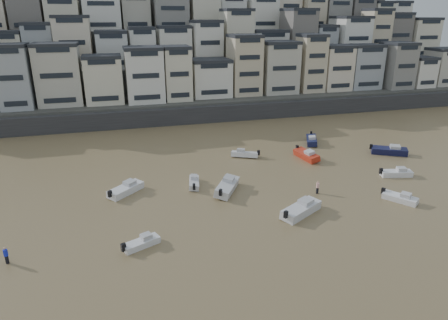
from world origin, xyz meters
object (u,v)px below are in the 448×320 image
object	(u,v)px
boat_c	(227,185)
boat_d	(396,172)
boat_h	(245,153)
boat_g	(389,149)
boat_j	(141,242)
boat_b	(400,197)
boat_f	(194,182)
boat_k	(126,188)
person_blue	(6,255)
boat_e	(306,154)
boat_a	(301,208)
boat_i	(312,139)
person_pink	(318,187)

from	to	relation	value
boat_c	boat_d	distance (m)	24.97
boat_c	boat_h	bearing A→B (deg)	3.41
boat_c	boat_g	world-z (taller)	boat_c
boat_c	boat_j	bearing A→B (deg)	162.72
boat_b	boat_f	distance (m)	26.43
boat_k	person_blue	bearing A→B (deg)	-173.99
boat_e	boat_h	distance (m)	9.93
boat_a	boat_i	world-z (taller)	boat_a
boat_i	boat_j	world-z (taller)	boat_i
boat_i	person_blue	distance (m)	51.79
boat_d	person_blue	size ratio (longest dim) A/B	2.77
boat_e	person_pink	bearing A→B (deg)	-28.10
boat_a	boat_b	world-z (taller)	boat_a
boat_b	boat_d	size ratio (longest dim) A/B	0.93
boat_e	boat_g	bearing A→B (deg)	75.81
boat_d	boat_j	size ratio (longest dim) A/B	1.17
boat_e	person_pink	distance (m)	13.30
boat_b	person_pink	bearing A→B (deg)	-153.18
boat_g	person_pink	bearing A→B (deg)	-120.98
boat_g	boat_i	distance (m)	13.14
boat_b	boat_h	world-z (taller)	boat_h
boat_d	boat_g	distance (m)	10.00
boat_c	boat_f	bearing A→B (deg)	83.11
boat_f	boat_c	bearing A→B (deg)	-117.00
boat_a	boat_i	xyz separation A→B (m)	(14.02, 24.47, -0.08)
boat_f	person_blue	size ratio (longest dim) A/B	2.55
boat_b	boat_c	world-z (taller)	boat_c
boat_a	person_blue	world-z (taller)	same
boat_g	boat_f	bearing A→B (deg)	-143.83
boat_e	boat_k	bearing A→B (deg)	-86.24
boat_k	boat_g	bearing A→B (deg)	-37.06
boat_g	person_blue	xyz separation A→B (m)	(-54.42, -16.99, 0.03)
boat_i	boat_b	bearing A→B (deg)	23.27
boat_a	person_blue	bearing A→B (deg)	152.87
boat_d	person_blue	bearing A→B (deg)	-156.50
boat_k	boat_d	bearing A→B (deg)	-49.20
boat_b	boat_j	size ratio (longest dim) A/B	1.10
boat_a	boat_h	size ratio (longest dim) A/B	1.33
boat_k	boat_f	bearing A→B (deg)	-42.11
boat_a	boat_c	size ratio (longest dim) A/B	0.99
boat_f	boat_a	bearing A→B (deg)	-126.70
boat_c	boat_e	world-z (taller)	boat_c
boat_e	boat_g	size ratio (longest dim) A/B	0.93
boat_a	person_pink	xyz separation A→B (m)	(4.62, 4.71, -0.00)
boat_g	boat_h	distance (m)	24.17
boat_e	person_pink	xyz separation A→B (m)	(-4.67, -12.46, 0.09)
boat_j	boat_h	bearing A→B (deg)	26.86
person_pink	person_blue	bearing A→B (deg)	-170.08
boat_f	person_blue	world-z (taller)	person_blue
boat_a	person_pink	world-z (taller)	same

